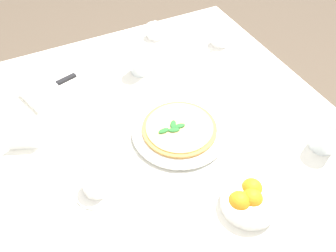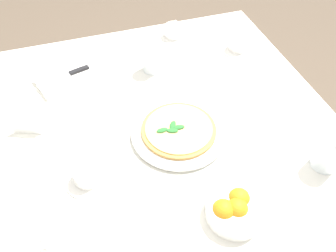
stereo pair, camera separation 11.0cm
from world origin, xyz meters
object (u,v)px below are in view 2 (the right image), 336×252
(coffee_cup_center_back, at_px, (87,175))
(citrus_bowl, at_px, (234,209))
(dinner_knife, at_px, (66,75))
(pizza, at_px, (179,129))
(coffee_cup_back_corner, at_px, (239,44))
(menu_card, at_px, (26,127))
(napkin_folded, at_px, (68,78))
(water_glass_right_edge, at_px, (152,59))
(water_glass_near_right, at_px, (329,153))
(pizza_plate, at_px, (179,132))
(coffee_cup_left_edge, at_px, (174,32))
(coffee_cup_far_left, at_px, (66,248))

(coffee_cup_center_back, xyz_separation_m, citrus_bowl, (-0.34, 0.22, 0.00))
(coffee_cup_center_back, distance_m, dinner_knife, 0.46)
(pizza, relative_size, citrus_bowl, 1.57)
(coffee_cup_back_corner, distance_m, dinner_knife, 0.68)
(coffee_cup_center_back, height_order, dinner_knife, coffee_cup_center_back)
(citrus_bowl, xyz_separation_m, menu_card, (0.50, -0.46, 0.00))
(coffee_cup_back_corner, bearing_deg, pizza, 43.48)
(coffee_cup_back_corner, height_order, menu_card, coffee_cup_back_corner)
(napkin_folded, bearing_deg, water_glass_right_edge, 154.57)
(water_glass_right_edge, bearing_deg, napkin_folded, -6.88)
(pizza, xyz_separation_m, coffee_cup_center_back, (0.30, 0.08, 0.00))
(water_glass_right_edge, distance_m, dinner_knife, 0.32)
(coffee_cup_back_corner, height_order, water_glass_right_edge, water_glass_right_edge)
(pizza, xyz_separation_m, water_glass_near_right, (-0.37, 0.24, 0.03))
(pizza_plate, bearing_deg, coffee_cup_back_corner, -136.48)
(pizza, height_order, water_glass_near_right, water_glass_near_right)
(water_glass_right_edge, height_order, dinner_knife, water_glass_right_edge)
(dinner_knife, bearing_deg, coffee_cup_left_edge, -177.76)
(pizza_plate, relative_size, dinner_knife, 1.56)
(water_glass_right_edge, bearing_deg, coffee_cup_left_edge, -128.91)
(water_glass_near_right, bearing_deg, menu_card, -25.67)
(pizza_plate, xyz_separation_m, coffee_cup_left_edge, (-0.16, -0.53, 0.01))
(pizza_plate, relative_size, coffee_cup_far_left, 2.32)
(napkin_folded, bearing_deg, citrus_bowl, 98.07)
(citrus_bowl, bearing_deg, pizza_plate, -81.94)
(pizza, bearing_deg, coffee_cup_left_edge, -107.03)
(water_glass_right_edge, height_order, napkin_folded, water_glass_right_edge)
(water_glass_near_right, height_order, dinner_knife, water_glass_near_right)
(napkin_folded, bearing_deg, pizza, 109.83)
(coffee_cup_center_back, bearing_deg, coffee_cup_back_corner, -146.80)
(coffee_cup_left_edge, relative_size, dinner_knife, 0.67)
(pizza, bearing_deg, menu_card, -18.51)
(pizza_plate, relative_size, menu_card, 3.56)
(coffee_cup_back_corner, relative_size, menu_card, 1.56)
(water_glass_near_right, height_order, menu_card, water_glass_near_right)
(coffee_cup_left_edge, distance_m, menu_card, 0.72)
(pizza, height_order, coffee_cup_back_corner, coffee_cup_back_corner)
(coffee_cup_far_left, height_order, coffee_cup_back_corner, coffee_cup_back_corner)
(pizza_plate, relative_size, water_glass_near_right, 2.35)
(coffee_cup_far_left, distance_m, coffee_cup_back_corner, 0.99)
(coffee_cup_left_edge, distance_m, citrus_bowl, 0.85)
(menu_card, bearing_deg, coffee_cup_far_left, 122.24)
(water_glass_right_edge, bearing_deg, citrus_bowl, 92.81)
(menu_card, bearing_deg, dinner_knife, -101.16)
(water_glass_near_right, bearing_deg, coffee_cup_center_back, -13.31)
(pizza, relative_size, dinner_knife, 1.22)
(water_glass_near_right, xyz_separation_m, citrus_bowl, (0.32, 0.07, -0.03))
(dinner_knife, bearing_deg, napkin_folded, 180.00)
(coffee_cup_left_edge, xyz_separation_m, dinner_knife, (0.47, 0.15, -0.00))
(dinner_knife, distance_m, citrus_bowl, 0.77)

